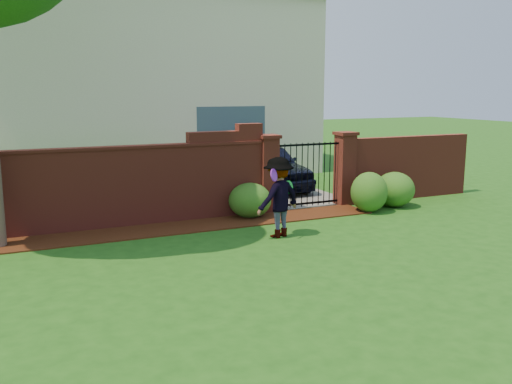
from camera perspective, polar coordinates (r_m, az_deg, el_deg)
name	(u,v)px	position (r m, az deg, el deg)	size (l,w,h in m)	color
ground	(242,275)	(8.99, -1.46, -8.56)	(80.00, 80.00, 0.01)	#1C4C13
mulch_bed	(137,232)	(11.77, -12.20, -4.07)	(11.10, 1.08, 0.03)	#321509
brick_wall	(77,188)	(12.06, -17.97, 0.43)	(8.70, 0.31, 2.16)	maroon
brick_wall_return	(407,167)	(15.58, 15.30, 2.47)	(4.00, 0.25, 1.70)	maroon
pillar_left	(268,173)	(13.28, 1.24, 1.96)	(0.50, 0.50, 1.88)	maroon
pillar_right	(345,168)	(14.37, 9.17, 2.48)	(0.50, 0.50, 1.88)	maroon
iron_gate	(308,174)	(13.81, 5.35, 1.82)	(1.78, 0.03, 1.60)	black
driveway	(244,184)	(17.48, -1.24, 0.88)	(3.20, 8.00, 0.01)	slate
house	(134,83)	(20.28, -12.51, 10.93)	(12.40, 6.40, 6.30)	beige
car	(269,166)	(16.48, 1.40, 2.69)	(1.63, 4.04, 1.38)	black
shrub_left	(250,200)	(12.80, -0.63, -0.86)	(1.00, 1.00, 0.81)	#1D5319
shrub_middle	(369,192)	(13.63, 11.61, -0.02)	(0.89, 0.89, 0.98)	#1D5319
shrub_right	(395,189)	(14.41, 14.14, 0.26)	(1.00, 1.00, 0.89)	#1D5319
man	(279,198)	(11.03, 2.43, -0.58)	(1.05, 0.60, 1.62)	gray
frisbee_purple	(274,175)	(10.60, 1.86, 1.76)	(0.25, 0.25, 0.02)	purple
frisbee_green	(289,187)	(11.22, 3.39, 0.48)	(0.28, 0.28, 0.03)	green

